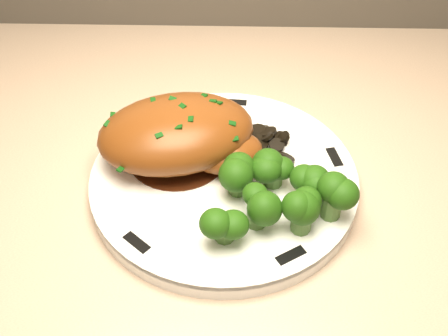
{
  "coord_description": "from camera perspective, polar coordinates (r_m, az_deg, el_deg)",
  "views": [
    {
      "loc": [
        0.15,
        1.19,
        1.37
      ],
      "look_at": [
        0.14,
        1.63,
        0.94
      ],
      "focal_mm": 45.0,
      "sensor_mm": 36.0,
      "label": 1
    }
  ],
  "objects": [
    {
      "name": "rim_accent_0",
      "position": [
        0.72,
        1.07,
        6.67
      ],
      "size": [
        0.03,
        0.01,
        0.0
      ],
      "primitive_type": "cube",
      "rotation": [
        0.0,
        0.0,
        3.06
      ],
      "color": "black",
      "rests_on": "plate"
    },
    {
      "name": "rim_accent_3",
      "position": [
        0.55,
        6.8,
        -8.83
      ],
      "size": [
        0.03,
        0.03,
        0.0
      ],
      "primitive_type": "cube",
      "rotation": [
        0.0,
        0.0,
        6.83
      ],
      "color": "black",
      "rests_on": "plate"
    },
    {
      "name": "rim_accent_2",
      "position": [
        0.56,
        -8.86,
        -7.51
      ],
      "size": [
        0.03,
        0.03,
        0.0
      ],
      "primitive_type": "cube",
      "rotation": [
        0.0,
        0.0,
        5.57
      ],
      "color": "black",
      "rests_on": "plate"
    },
    {
      "name": "rim_accent_1",
      "position": [
        0.67,
        -10.15,
        2.58
      ],
      "size": [
        0.02,
        0.03,
        0.0
      ],
      "primitive_type": "cube",
      "rotation": [
        0.0,
        0.0,
        4.32
      ],
      "color": "black",
      "rests_on": "plate"
    },
    {
      "name": "chicken_breast",
      "position": [
        0.62,
        -4.28,
        3.34
      ],
      "size": [
        0.2,
        0.16,
        0.07
      ],
      "rotation": [
        0.0,
        0.0,
        0.26
      ],
      "color": "brown",
      "rests_on": "plate"
    },
    {
      "name": "broccoli_florets",
      "position": [
        0.57,
        5.46,
        -2.53
      ],
      "size": [
        0.14,
        0.11,
        0.05
      ],
      "rotation": [
        0.0,
        0.0,
        -0.27
      ],
      "color": "#4C7431",
      "rests_on": "plate"
    },
    {
      "name": "mushroom_pile",
      "position": [
        0.65,
        2.66,
        2.45
      ],
      "size": [
        0.09,
        0.07,
        0.03
      ],
      "color": "black",
      "rests_on": "plate"
    },
    {
      "name": "gravy_pool",
      "position": [
        0.64,
        -4.7,
        1.31
      ],
      "size": [
        0.11,
        0.11,
        0.0
      ],
      "primitive_type": "cylinder",
      "color": "#3B180A",
      "rests_on": "plate"
    },
    {
      "name": "rim_accent_4",
      "position": [
        0.65,
        11.14,
        1.08
      ],
      "size": [
        0.02,
        0.03,
        0.0
      ],
      "primitive_type": "cube",
      "rotation": [
        0.0,
        0.0,
        8.09
      ],
      "color": "black",
      "rests_on": "plate"
    },
    {
      "name": "plate",
      "position": [
        0.63,
        0.0,
        -1.29
      ],
      "size": [
        0.32,
        0.32,
        0.02
      ],
      "primitive_type": "cylinder",
      "rotation": [
        0.0,
        0.0,
        0.07
      ],
      "color": "white",
      "rests_on": "counter"
    }
  ]
}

